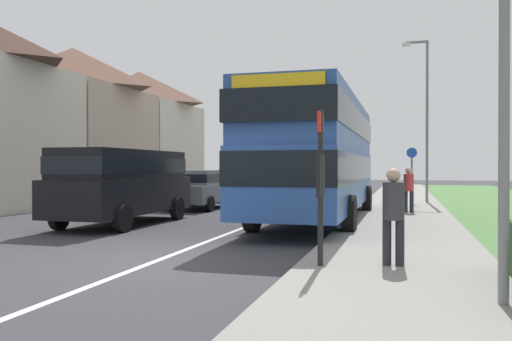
{
  "coord_description": "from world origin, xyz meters",
  "views": [
    {
      "loc": [
        4.28,
        -8.5,
        1.7
      ],
      "look_at": [
        0.69,
        4.15,
        1.6
      ],
      "focal_mm": 36.68,
      "sensor_mm": 36.0,
      "label": 1
    }
  ],
  "objects_px": {
    "parked_car_white": "(242,183)",
    "bus_stop_sign": "(321,176)",
    "double_decker_bus": "(318,152)",
    "parked_car_silver": "(265,179)",
    "parked_van_black": "(123,180)",
    "pedestrian_walking_away": "(409,188)",
    "street_lamp_mid": "(425,110)",
    "pedestrian_at_stop": "(393,212)",
    "parked_car_grey": "(200,187)",
    "cycle_route_sign": "(412,173)"
  },
  "relations": [
    {
      "from": "parked_car_white",
      "to": "cycle_route_sign",
      "type": "bearing_deg",
      "value": -10.48
    },
    {
      "from": "parked_car_white",
      "to": "parked_car_silver",
      "type": "distance_m",
      "value": 5.11
    },
    {
      "from": "bus_stop_sign",
      "to": "street_lamp_mid",
      "type": "bearing_deg",
      "value": 82.37
    },
    {
      "from": "cycle_route_sign",
      "to": "street_lamp_mid",
      "type": "distance_m",
      "value": 2.96
    },
    {
      "from": "parked_van_black",
      "to": "street_lamp_mid",
      "type": "bearing_deg",
      "value": 50.79
    },
    {
      "from": "parked_car_silver",
      "to": "pedestrian_at_stop",
      "type": "relative_size",
      "value": 2.51
    },
    {
      "from": "parked_car_grey",
      "to": "parked_car_white",
      "type": "height_order",
      "value": "parked_car_white"
    },
    {
      "from": "bus_stop_sign",
      "to": "double_decker_bus",
      "type": "bearing_deg",
      "value": 99.26
    },
    {
      "from": "parked_car_white",
      "to": "street_lamp_mid",
      "type": "bearing_deg",
      "value": -4.18
    },
    {
      "from": "pedestrian_at_stop",
      "to": "bus_stop_sign",
      "type": "relative_size",
      "value": 0.64
    },
    {
      "from": "pedestrian_walking_away",
      "to": "bus_stop_sign",
      "type": "xyz_separation_m",
      "value": [
        -1.44,
        -10.52,
        0.56
      ]
    },
    {
      "from": "parked_car_grey",
      "to": "pedestrian_at_stop",
      "type": "xyz_separation_m",
      "value": [
        7.74,
        -10.98,
        0.11
      ]
    },
    {
      "from": "pedestrian_walking_away",
      "to": "cycle_route_sign",
      "type": "bearing_deg",
      "value": 87.97
    },
    {
      "from": "street_lamp_mid",
      "to": "pedestrian_at_stop",
      "type": "bearing_deg",
      "value": -93.78
    },
    {
      "from": "parked_van_black",
      "to": "pedestrian_walking_away",
      "type": "xyz_separation_m",
      "value": [
        8.07,
        5.14,
        -0.32
      ]
    },
    {
      "from": "parked_car_white",
      "to": "cycle_route_sign",
      "type": "distance_m",
      "value": 8.3
    },
    {
      "from": "parked_car_grey",
      "to": "street_lamp_mid",
      "type": "xyz_separation_m",
      "value": [
        8.78,
        4.85,
        3.34
      ]
    },
    {
      "from": "pedestrian_walking_away",
      "to": "street_lamp_mid",
      "type": "xyz_separation_m",
      "value": [
        0.73,
        5.64,
        3.23
      ]
    },
    {
      "from": "pedestrian_walking_away",
      "to": "bus_stop_sign",
      "type": "height_order",
      "value": "bus_stop_sign"
    },
    {
      "from": "parked_car_white",
      "to": "bus_stop_sign",
      "type": "distance_m",
      "value": 18.03
    },
    {
      "from": "parked_car_grey",
      "to": "pedestrian_at_stop",
      "type": "relative_size",
      "value": 2.44
    },
    {
      "from": "double_decker_bus",
      "to": "cycle_route_sign",
      "type": "xyz_separation_m",
      "value": [
        2.87,
        7.53,
        -0.72
      ]
    },
    {
      "from": "pedestrian_at_stop",
      "to": "cycle_route_sign",
      "type": "relative_size",
      "value": 0.66
    },
    {
      "from": "parked_car_white",
      "to": "bus_stop_sign",
      "type": "bearing_deg",
      "value": -68.73
    },
    {
      "from": "parked_car_silver",
      "to": "pedestrian_at_stop",
      "type": "height_order",
      "value": "parked_car_silver"
    },
    {
      "from": "street_lamp_mid",
      "to": "parked_car_silver",
      "type": "bearing_deg",
      "value": 147.02
    },
    {
      "from": "cycle_route_sign",
      "to": "parked_van_black",
      "type": "bearing_deg",
      "value": -129.74
    },
    {
      "from": "parked_car_grey",
      "to": "bus_stop_sign",
      "type": "bearing_deg",
      "value": -59.66
    },
    {
      "from": "double_decker_bus",
      "to": "parked_car_grey",
      "type": "xyz_separation_m",
      "value": [
        -5.35,
        3.54,
        -1.28
      ]
    },
    {
      "from": "pedestrian_at_stop",
      "to": "pedestrian_walking_away",
      "type": "bearing_deg",
      "value": 88.2
    },
    {
      "from": "pedestrian_at_stop",
      "to": "street_lamp_mid",
      "type": "height_order",
      "value": "street_lamp_mid"
    },
    {
      "from": "parked_car_white",
      "to": "pedestrian_at_stop",
      "type": "distance_m",
      "value": 18.17
    },
    {
      "from": "pedestrian_walking_away",
      "to": "pedestrian_at_stop",
      "type": "bearing_deg",
      "value": -91.8
    },
    {
      "from": "pedestrian_at_stop",
      "to": "pedestrian_walking_away",
      "type": "height_order",
      "value": "same"
    },
    {
      "from": "parked_car_white",
      "to": "parked_car_silver",
      "type": "xyz_separation_m",
      "value": [
        -0.16,
        5.11,
        0.05
      ]
    },
    {
      "from": "parked_car_white",
      "to": "pedestrian_walking_away",
      "type": "distance_m",
      "value": 10.15
    },
    {
      "from": "pedestrian_walking_away",
      "to": "parked_car_silver",
      "type": "bearing_deg",
      "value": 125.54
    },
    {
      "from": "double_decker_bus",
      "to": "parked_van_black",
      "type": "relative_size",
      "value": 2.03
    },
    {
      "from": "pedestrian_at_stop",
      "to": "pedestrian_walking_away",
      "type": "distance_m",
      "value": 10.21
    },
    {
      "from": "pedestrian_at_stop",
      "to": "street_lamp_mid",
      "type": "relative_size",
      "value": 0.23
    },
    {
      "from": "bus_stop_sign",
      "to": "cycle_route_sign",
      "type": "relative_size",
      "value": 1.03
    },
    {
      "from": "double_decker_bus",
      "to": "parked_car_silver",
      "type": "relative_size",
      "value": 2.62
    },
    {
      "from": "pedestrian_walking_away",
      "to": "street_lamp_mid",
      "type": "distance_m",
      "value": 6.54
    },
    {
      "from": "parked_car_grey",
      "to": "pedestrian_walking_away",
      "type": "height_order",
      "value": "pedestrian_walking_away"
    },
    {
      "from": "parked_car_silver",
      "to": "bus_stop_sign",
      "type": "bearing_deg",
      "value": -73.01
    },
    {
      "from": "parked_car_silver",
      "to": "street_lamp_mid",
      "type": "relative_size",
      "value": 0.57
    },
    {
      "from": "parked_car_grey",
      "to": "pedestrian_at_stop",
      "type": "height_order",
      "value": "pedestrian_at_stop"
    },
    {
      "from": "parked_car_silver",
      "to": "parked_van_black",
      "type": "bearing_deg",
      "value": -89.78
    },
    {
      "from": "double_decker_bus",
      "to": "street_lamp_mid",
      "type": "height_order",
      "value": "street_lamp_mid"
    },
    {
      "from": "parked_car_grey",
      "to": "cycle_route_sign",
      "type": "bearing_deg",
      "value": 25.83
    }
  ]
}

